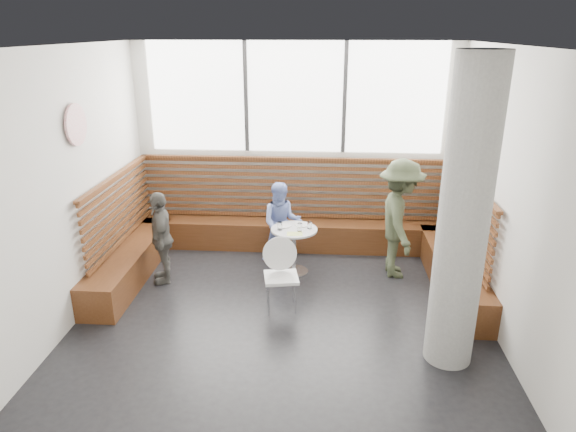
# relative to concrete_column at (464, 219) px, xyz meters

# --- Properties ---
(room) EXTENTS (5.00, 5.00, 3.20)m
(room) POSITION_rel_concrete_column_xyz_m (-1.85, 0.60, 0.00)
(room) COLOR silver
(room) RESTS_ON ground
(booth) EXTENTS (5.00, 2.50, 1.44)m
(booth) POSITION_rel_concrete_column_xyz_m (-1.85, 2.37, -1.19)
(booth) COLOR #492712
(booth) RESTS_ON ground
(concrete_column) EXTENTS (0.50, 0.50, 3.20)m
(concrete_column) POSITION_rel_concrete_column_xyz_m (0.00, 0.00, 0.00)
(concrete_column) COLOR gray
(concrete_column) RESTS_ON ground
(wall_art) EXTENTS (0.03, 0.50, 0.50)m
(wall_art) POSITION_rel_concrete_column_xyz_m (-4.31, 1.00, 0.70)
(wall_art) COLOR white
(wall_art) RESTS_ON room
(cafe_table) EXTENTS (0.66, 0.66, 0.68)m
(cafe_table) POSITION_rel_concrete_column_xyz_m (-1.79, 1.94, -1.11)
(cafe_table) COLOR silver
(cafe_table) RESTS_ON ground
(cafe_chair) EXTENTS (0.43, 0.42, 0.91)m
(cafe_chair) POSITION_rel_concrete_column_xyz_m (-1.88, 0.95, -1.07)
(cafe_chair) COLOR white
(cafe_chair) RESTS_ON ground
(adult_man) EXTENTS (0.66, 1.12, 1.70)m
(adult_man) POSITION_rel_concrete_column_xyz_m (-0.31, 1.99, -0.75)
(adult_man) COLOR #3D462F
(adult_man) RESTS_ON ground
(child_back) EXTENTS (0.64, 0.51, 1.24)m
(child_back) POSITION_rel_concrete_column_xyz_m (-2.00, 2.32, -0.98)
(child_back) COLOR #8095DE
(child_back) RESTS_ON ground
(child_left) EXTENTS (0.52, 0.83, 1.31)m
(child_left) POSITION_rel_concrete_column_xyz_m (-3.60, 1.56, -0.94)
(child_left) COLOR #56544E
(child_left) RESTS_ON ground
(plate_near) EXTENTS (0.20, 0.20, 0.01)m
(plate_near) POSITION_rel_concrete_column_xyz_m (-1.94, 2.03, -0.91)
(plate_near) COLOR white
(plate_near) RESTS_ON cafe_table
(plate_far) EXTENTS (0.20, 0.20, 0.01)m
(plate_far) POSITION_rel_concrete_column_xyz_m (-1.68, 2.09, -0.91)
(plate_far) COLOR white
(plate_far) RESTS_ON cafe_table
(glass_left) EXTENTS (0.07, 0.07, 0.11)m
(glass_left) POSITION_rel_concrete_column_xyz_m (-1.99, 1.89, -0.86)
(glass_left) COLOR white
(glass_left) RESTS_ON cafe_table
(glass_mid) EXTENTS (0.07, 0.07, 0.12)m
(glass_mid) POSITION_rel_concrete_column_xyz_m (-1.70, 1.86, -0.86)
(glass_mid) COLOR white
(glass_mid) RESTS_ON cafe_table
(glass_right) EXTENTS (0.06, 0.06, 0.10)m
(glass_right) POSITION_rel_concrete_column_xyz_m (-1.57, 1.97, -0.87)
(glass_right) COLOR white
(glass_right) RESTS_ON cafe_table
(menu_card) EXTENTS (0.23, 0.17, 0.00)m
(menu_card) POSITION_rel_concrete_column_xyz_m (-1.77, 1.75, -0.91)
(menu_card) COLOR #A5C64C
(menu_card) RESTS_ON cafe_table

